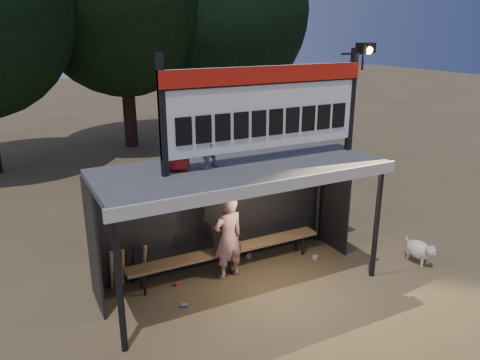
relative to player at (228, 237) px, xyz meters
name	(u,v)px	position (x,y,z in m)	size (l,w,h in m)	color
ground	(240,283)	(0.08, -0.34, -0.82)	(80.00, 80.00, 0.00)	brown
player	(228,237)	(0.00, 0.00, 0.00)	(0.60, 0.39, 1.64)	white
child_a	(205,141)	(-0.53, -0.23, 1.96)	(0.45, 0.35, 0.92)	slate
child_b	(176,138)	(-1.00, -0.16, 2.06)	(0.54, 0.35, 1.11)	maroon
dugout_shelter	(234,187)	(0.08, -0.10, 1.03)	(5.10, 2.08, 2.32)	#424245
scoreboard_assembly	(270,104)	(0.63, -0.35, 2.50)	(4.10, 0.27, 1.99)	black
bench	(227,251)	(0.08, 0.21, -0.39)	(4.00, 0.35, 0.48)	brown
tree_right	(231,11)	(5.08, 10.16, 4.37)	(6.08, 6.08, 8.72)	black
dog	(420,250)	(3.71, -1.28, -0.54)	(0.36, 0.81, 0.49)	#EEE4CF
bats	(128,266)	(-1.80, 0.48, -0.39)	(0.67, 0.35, 0.84)	olive
litter	(237,273)	(0.16, -0.02, -0.78)	(3.16, 1.18, 0.08)	#B01E1F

